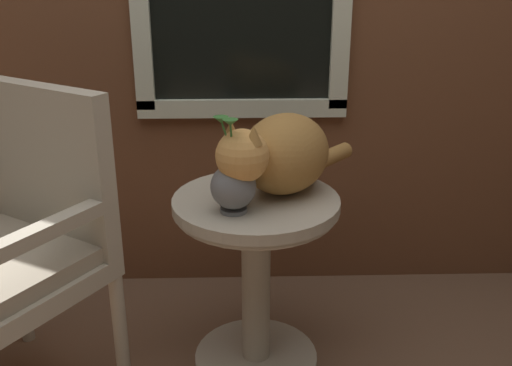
{
  "coord_description": "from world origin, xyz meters",
  "views": [
    {
      "loc": [
        0.1,
        -1.43,
        1.33
      ],
      "look_at": [
        0.15,
        0.26,
        0.67
      ],
      "focal_mm": 41.16,
      "sensor_mm": 36.0,
      "label": 1
    }
  ],
  "objects_px": {
    "pewter_vase_with_ivy": "(233,182)",
    "wicker_side_table": "(256,255)",
    "cat": "(280,154)",
    "wicker_chair": "(13,239)"
  },
  "relations": [
    {
      "from": "pewter_vase_with_ivy",
      "to": "wicker_side_table",
      "type": "bearing_deg",
      "value": 55.6
    },
    {
      "from": "wicker_side_table",
      "to": "wicker_chair",
      "type": "bearing_deg",
      "value": -171.13
    },
    {
      "from": "cat",
      "to": "wicker_side_table",
      "type": "bearing_deg",
      "value": -155.72
    },
    {
      "from": "wicker_chair",
      "to": "pewter_vase_with_ivy",
      "type": "distance_m",
      "value": 0.67
    },
    {
      "from": "wicker_chair",
      "to": "cat",
      "type": "relative_size",
      "value": 1.92
    },
    {
      "from": "wicker_chair",
      "to": "pewter_vase_with_ivy",
      "type": "height_order",
      "value": "wicker_chair"
    },
    {
      "from": "wicker_side_table",
      "to": "wicker_chair",
      "type": "relative_size",
      "value": 0.63
    },
    {
      "from": "pewter_vase_with_ivy",
      "to": "cat",
      "type": "bearing_deg",
      "value": 43.06
    },
    {
      "from": "cat",
      "to": "wicker_chair",
      "type": "bearing_deg",
      "value": -169.58
    },
    {
      "from": "pewter_vase_with_ivy",
      "to": "wicker_chair",
      "type": "bearing_deg",
      "value": -178.99
    }
  ]
}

